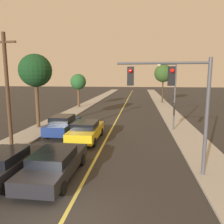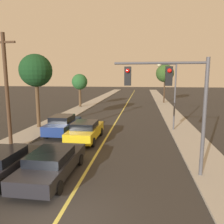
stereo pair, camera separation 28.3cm
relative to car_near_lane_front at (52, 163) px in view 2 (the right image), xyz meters
The scene contains 14 objects.
ground_plane 3.56m from the car_near_lane_front, 64.58° to the right, with size 200.00×200.00×0.00m, color #2D2B28.
road_surface 32.89m from the car_near_lane_front, 87.39° to the left, with size 10.69×80.00×0.01m.
sidewalk_left 33.25m from the car_near_lane_front, 98.82° to the left, with size 2.50×80.00×0.12m.
sidewalk_right 33.84m from the car_near_lane_front, 76.16° to the left, with size 2.50×80.00×0.12m.
car_near_lane_front is the anchor object (origin of this frame).
car_near_lane_second 6.34m from the car_near_lane_front, 90.00° to the left, with size 2.08×4.84×1.51m.
car_outer_lane_front 2.38m from the car_near_lane_front, behind, with size 1.98×4.83×1.39m.
car_outer_lane_second 8.15m from the car_near_lane_front, 106.78° to the left, with size 1.98×4.75×1.67m.
traffic_signal_mast 6.83m from the car_near_lane_front, ahead, with size 4.38×0.42×5.67m.
streetlamp_right 12.84m from the car_near_lane_front, 56.99° to the left, with size 1.73×0.36×6.02m.
utility_pole_left 6.58m from the car_near_lane_front, 141.62° to the left, with size 1.60×0.24×7.53m.
tree_left_near 12.13m from the car_near_lane_front, 119.58° to the left, with size 3.02×3.02×6.86m.
tree_left_far 25.14m from the car_near_lane_front, 103.07° to the left, with size 2.47×2.47×5.22m.
tree_right_near 33.18m from the car_near_lane_front, 75.38° to the left, with size 3.25×3.25×7.02m.
Camera 2 is at (2.83, -6.49, 4.90)m, focal length 35.00 mm.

